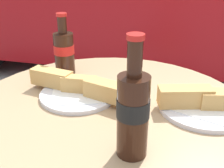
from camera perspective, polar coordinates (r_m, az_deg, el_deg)
bistro_table at (r=0.85m, az=-0.69°, el=-12.79°), size 0.81×0.81×0.69m
cola_bottle_left at (r=0.97m, az=-9.71°, el=6.67°), size 0.07×0.07×0.21m
cola_bottle_right at (r=0.55m, az=4.28°, el=-5.56°), size 0.07×0.07×0.25m
lunch_plate_near at (r=0.82m, az=-6.60°, el=-1.01°), size 0.33×0.22×0.06m
lunch_plate_far at (r=0.78m, az=17.97°, el=-3.66°), size 0.24×0.24×0.06m
parked_car at (r=3.02m, az=3.56°, el=16.75°), size 4.55×1.68×1.35m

